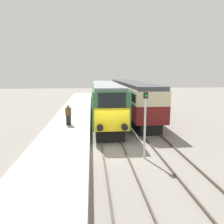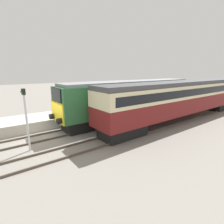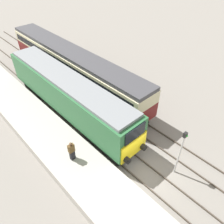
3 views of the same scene
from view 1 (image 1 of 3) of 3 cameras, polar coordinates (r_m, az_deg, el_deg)
name	(u,v)px [view 1 (image 1 of 3)]	position (r m, az deg, el deg)	size (l,w,h in m)	color
ground_plane	(114,151)	(14.55, 0.44, -10.09)	(120.00, 120.00, 0.00)	gray
platform_left	(73,120)	(22.15, -10.18, -1.98)	(3.50, 50.00, 0.87)	#B7B2A8
rails_near_track	(108,130)	(19.28, -1.04, -4.77)	(1.51, 60.00, 0.14)	#4C4238
rails_far_track	(146,129)	(19.81, 8.84, -4.48)	(1.50, 60.00, 0.14)	#4C4238
locomotive	(105,100)	(22.90, -1.82, 3.18)	(2.70, 16.33, 3.99)	black
passenger_carriage	(130,94)	(27.37, 4.79, 4.67)	(2.75, 20.95, 3.98)	black
person_on_platform	(68,115)	(17.96, -11.32, -0.81)	(0.44, 0.26, 1.62)	black
signal_post	(145,120)	(12.86, 8.64, -2.00)	(0.24, 0.28, 3.96)	silver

